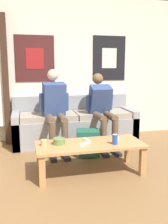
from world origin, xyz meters
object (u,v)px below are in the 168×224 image
Objects in this scene: backpack at (88,143)px; ceramic_bowl at (59,141)px; coffee_table at (90,148)px; person_seated_teen at (102,107)px; couch at (75,125)px; pillar_candle at (44,143)px; game_controller_near_right at (117,139)px; game_controller_far_center at (86,140)px; person_seated_adult at (55,107)px; drink_can_blue at (115,139)px; game_controller_near_left at (84,144)px.

backpack is 0.79m from ceramic_bowl.
person_seated_teen reaches higher than coffee_table.
coffee_table is (-0.09, -1.35, 0.03)m from couch.
pillar_candle is 0.59× the size of game_controller_near_right.
game_controller_far_center is (-0.11, -1.25, 0.10)m from couch.
person_seated_adult is 1.24m from drink_can_blue.
coffee_table is at bearing -93.74° from couch.
game_controller_far_center is (-0.15, -0.51, 0.21)m from backpack.
couch is 0.64m from person_seated_teen.
game_controller_far_center is at bearing -94.85° from couch.
backpack is 3.00× the size of game_controller_near_left.
couch reaches higher than game_controller_near_right.
person_seated_teen is 1.20m from game_controller_near_left.
drink_can_blue is (0.15, -0.72, 0.26)m from backpack.
game_controller_near_right reaches higher than backpack.
person_seated_adult is (-0.39, -0.39, 0.40)m from couch.
pillar_candle is at bearing 175.59° from coffee_table.
coffee_table is at bearing -4.41° from pillar_candle.
drink_can_blue is (0.28, -0.11, 0.12)m from coffee_table.
pillar_candle is (-0.18, -0.01, -0.01)m from ceramic_bowl.
game_controller_far_center reaches higher than backpack.
person_seated_teen reaches higher than game_controller_near_right.
game_controller_near_left is (0.28, -0.11, -0.03)m from ceramic_bowl.
game_controller_far_center is at bearing 6.23° from pillar_candle.
pillar_candle is at bearing -105.66° from person_seated_adult.
couch is 1.42m from game_controller_near_left.
backpack is (0.43, -0.35, -0.51)m from person_seated_adult.
person_seated_adult reaches higher than coffee_table.
person_seated_adult is at bearing -178.44° from person_seated_teen.
ceramic_bowl is (-0.84, -0.93, -0.24)m from person_seated_teen.
backpack is 0.64m from game_controller_near_right.
drink_can_blue reaches higher than backpack.
drink_can_blue reaches higher than ceramic_bowl.
coffee_table is 0.39m from ceramic_bowl.
game_controller_far_center is (0.07, 0.15, 0.00)m from game_controller_near_left.
couch reaches higher than game_controller_near_left.
ceramic_bowl is at bearing -109.61° from couch.
person_seated_teen is at bearing 47.75° from ceramic_bowl.
person_seated_adult reaches higher than pillar_candle.
backpack is at bearing -131.89° from person_seated_teen.
game_controller_near_left reaches higher than coffee_table.
drink_can_blue reaches higher than game_controller_near_left.
game_controller_far_center is (-0.30, 0.21, -0.05)m from drink_can_blue.
ceramic_bowl is 0.19m from pillar_candle.
pillar_candle is 0.85m from drink_can_blue.
person_seated_adult is at bearing 85.41° from ceramic_bowl.
game_controller_far_center is (0.54, 0.06, -0.02)m from pillar_candle.
couch reaches higher than game_controller_far_center.
drink_can_blue is at bearing -10.09° from pillar_candle.
coffee_table is 0.33m from drink_can_blue.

